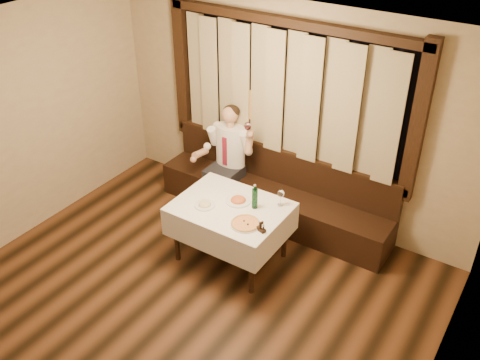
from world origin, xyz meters
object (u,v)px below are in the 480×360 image
Objects in this scene: dining_table at (231,213)px; pizza at (245,223)px; green_bottle at (255,198)px; pasta_red at (238,199)px; pasta_cream at (205,203)px; cruet_caddy at (261,228)px; banquette at (274,197)px; seated_man at (228,151)px.

pizza is (0.33, -0.20, 0.12)m from dining_table.
pasta_red is at bearing 179.74° from green_bottle.
pasta_cream is 2.01× the size of cruet_caddy.
pasta_red reaches higher than dining_table.
banquette is at bearing 105.07° from pizza.
pasta_cream is (-0.27, -0.28, -0.01)m from pasta_red.
green_bottle is (0.25, -0.90, 0.58)m from banquette.
seated_man reaches higher than cruet_caddy.
cruet_caddy is at bearing -3.92° from pasta_cream.
banquette is at bearing 7.67° from seated_man.
banquette is 26.92× the size of cruet_caddy.
dining_table is at bearing -101.32° from pasta_red.
seated_man reaches higher than pasta_cream.
green_bottle is at bearing 149.94° from cruet_caddy.
pasta_red is at bearing 78.68° from dining_table.
seated_man is at bearing 111.10° from pasta_cream.
green_bottle reaches higher than banquette.
green_bottle is at bearing 29.16° from pasta_cream.
pizza is (0.33, -1.23, 0.46)m from banquette.
cruet_caddy is at bearing -33.26° from pasta_red.
green_bottle reaches higher than dining_table.
dining_table is 0.59m from cruet_caddy.
banquette reaches higher than pizza.
dining_table is 4.18× the size of green_bottle.
banquette is 1.02m from pasta_red.
pasta_red is at bearing -88.41° from banquette.
seated_man is (-0.69, 0.81, 0.04)m from pasta_red.
pasta_red is 2.45× the size of cruet_caddy.
pizza is 0.45m from pasta_red.
banquette reaches higher than pasta_red.
banquette is 1.42m from cruet_caddy.
dining_table is at bearing 148.31° from pizza.
seated_man is at bearing -172.33° from banquette.
banquette is 10.52× the size of green_bottle.
pizza is 0.20m from cruet_caddy.
pasta_red is (-0.31, 0.33, 0.03)m from pizza.
cruet_caddy is at bearing -49.37° from green_bottle.
banquette is 11.00× the size of pasta_red.
pasta_red reaches higher than pizza.
cruet_caddy reaches higher than pasta_cream.
cruet_caddy is (0.28, -0.33, -0.09)m from green_bottle.
pasta_red is 0.20× the size of seated_man.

